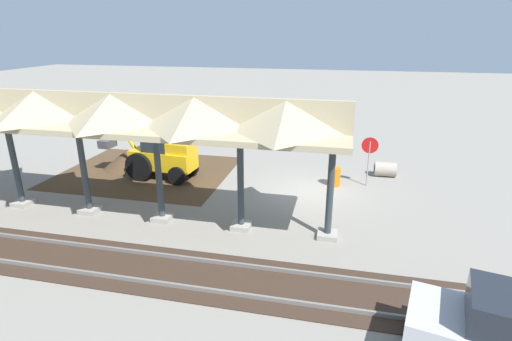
{
  "coord_description": "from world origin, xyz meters",
  "views": [
    {
      "loc": [
        -1.33,
        17.04,
        7.02
      ],
      "look_at": [
        2.02,
        2.06,
        1.6
      ],
      "focal_mm": 28.0,
      "sensor_mm": 36.0,
      "label": 1
    }
  ],
  "objects_px": {
    "stop_sign": "(369,151)",
    "traffic_barrel": "(334,176)",
    "backhoe": "(160,153)",
    "concrete_pipe": "(385,169)"
  },
  "relations": [
    {
      "from": "concrete_pipe",
      "to": "backhoe",
      "type": "bearing_deg",
      "value": 13.56
    },
    {
      "from": "stop_sign",
      "to": "backhoe",
      "type": "xyz_separation_m",
      "value": [
        10.0,
        1.09,
        -0.44
      ]
    },
    {
      "from": "stop_sign",
      "to": "concrete_pipe",
      "type": "height_order",
      "value": "stop_sign"
    },
    {
      "from": "stop_sign",
      "to": "traffic_barrel",
      "type": "distance_m",
      "value": 1.99
    },
    {
      "from": "traffic_barrel",
      "to": "backhoe",
      "type": "bearing_deg",
      "value": 5.18
    },
    {
      "from": "backhoe",
      "to": "traffic_barrel",
      "type": "distance_m",
      "value": 8.56
    },
    {
      "from": "stop_sign",
      "to": "concrete_pipe",
      "type": "xyz_separation_m",
      "value": [
        -0.96,
        -1.55,
        -1.34
      ]
    },
    {
      "from": "stop_sign",
      "to": "concrete_pipe",
      "type": "distance_m",
      "value": 2.26
    },
    {
      "from": "stop_sign",
      "to": "traffic_barrel",
      "type": "height_order",
      "value": "stop_sign"
    },
    {
      "from": "backhoe",
      "to": "concrete_pipe",
      "type": "distance_m",
      "value": 11.3
    }
  ]
}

